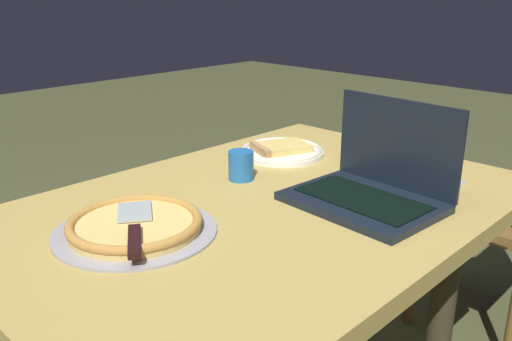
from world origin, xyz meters
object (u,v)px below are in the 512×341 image
Objects in this scene: pizza_plate at (281,150)px; chair_near at (512,207)px; dining_table at (266,240)px; table_knife at (426,168)px; drink_cup at (241,165)px; pizza_tray at (135,225)px; laptop at (373,183)px.

chair_near reaches higher than pizza_plate.
dining_table is 1.46× the size of chair_near.
table_knife is 2.91× the size of drink_cup.
dining_table is 0.34m from pizza_tray.
chair_near reaches higher than pizza_tray.
dining_table is at bearing -113.71° from drink_cup.
pizza_plate is at bearing 72.18° from laptop.
table_knife is at bearing -64.19° from pizza_plate.
pizza_tray is 1.50× the size of table_knife.
laptop is at bearing -72.22° from drink_cup.
laptop is at bearing -27.70° from pizza_tray.
pizza_tray reaches higher than table_knife.
chair_near is (1.06, -0.21, -0.17)m from dining_table.
chair_near reaches higher than drink_cup.
laptop is 0.55m from pizza_tray.
chair_near is (0.89, -0.04, -0.32)m from laptop.
pizza_tray reaches higher than dining_table.
dining_table is 3.81× the size of pizza_tray.
pizza_tray is 1.43m from chair_near.
drink_cup is at bearing 11.60° from pizza_tray.
pizza_plate is 1.11× the size of table_knife.
drink_cup is 0.09× the size of chair_near.
laptop is 0.94m from chair_near.
pizza_plate is at bearing 13.42° from pizza_tray.
pizza_tray is at bearing 152.30° from laptop.
pizza_plate reaches higher than dining_table.
pizza_tray is (-0.31, 0.08, 0.12)m from dining_table.
pizza_tray is 4.37× the size of drink_cup.
dining_table is 0.52m from table_knife.
drink_cup is at bearing -163.72° from pizza_plate.
chair_near is at bearing -11.91° from pizza_tray.
laptop is 1.40× the size of pizza_plate.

